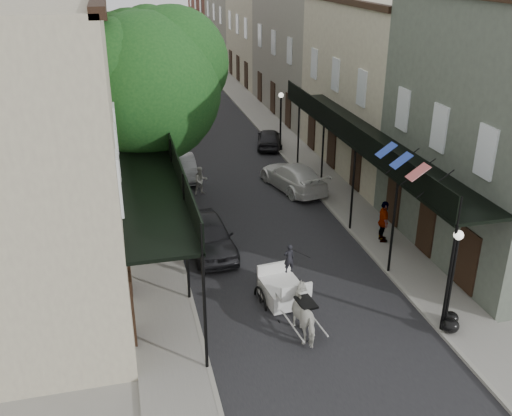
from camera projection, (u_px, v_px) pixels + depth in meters
ground at (309, 315)px, 20.23m from camera, size 140.00×140.00×0.00m
road at (213, 147)px, 37.96m from camera, size 8.00×90.00×0.01m
sidewalk_left at (136, 151)px, 36.85m from camera, size 2.20×90.00×0.12m
sidewalk_right at (285, 140)px, 39.03m from camera, size 2.20×90.00×0.12m
building_row_left at (75, 48)px, 42.81m from camera, size 5.00×80.00×10.50m
building_row_right at (293, 41)px, 46.57m from camera, size 5.00×80.00×10.50m
gallery_left at (150, 156)px, 23.72m from camera, size 2.20×18.05×4.88m
gallery_right at (363, 139)px, 25.82m from camera, size 2.20×18.05×4.88m
tree_near at (154, 81)px, 25.69m from camera, size 7.31×6.80×9.63m
tree_far at (137, 50)px, 38.36m from camera, size 6.45×6.00×8.61m
lamppost_right_near at (451, 280)px, 18.52m from camera, size 0.32×0.32×3.71m
lamppost_left at (172, 207)px, 23.82m from camera, size 0.32×0.32×3.71m
lamppost_right_far at (281, 120)px, 36.25m from camera, size 0.32×0.32×3.71m
horse at (307, 314)px, 18.92m from camera, size 1.05×1.95×1.58m
carriage at (279, 272)px, 20.94m from camera, size 1.78×2.46×2.64m
pedestrian_walking at (201, 181)px, 30.16m from camera, size 0.84×0.71×1.52m
pedestrian_sidewalk_left at (123, 140)px, 36.04m from camera, size 1.27×1.11×1.71m
pedestrian_sidewalk_right at (383, 222)px, 24.84m from camera, size 0.69×1.18×1.89m
car_left_near at (210, 235)px, 24.33m from camera, size 2.01×4.47×1.49m
car_left_mid at (183, 168)px, 32.41m from camera, size 1.42×3.83×1.25m
car_left_far at (160, 104)px, 45.78m from camera, size 4.05×5.45×1.37m
car_right_near at (293, 176)px, 30.87m from camera, size 3.05×5.21×1.42m
car_right_far at (269, 138)px, 37.61m from camera, size 2.36×3.89×1.24m
trash_bags at (450, 322)px, 19.23m from camera, size 0.86×1.01×0.51m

